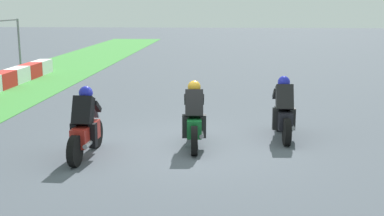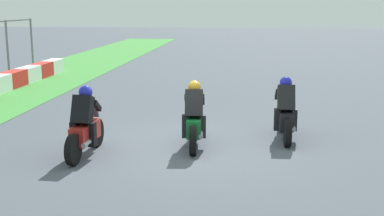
{
  "view_description": "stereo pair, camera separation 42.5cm",
  "coord_description": "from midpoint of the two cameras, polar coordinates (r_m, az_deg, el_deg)",
  "views": [
    {
      "loc": [
        -11.06,
        -0.81,
        3.2
      ],
      "look_at": [
        0.04,
        -0.04,
        0.9
      ],
      "focal_mm": 46.89,
      "sensor_mm": 36.0,
      "label": 1
    },
    {
      "loc": [
        -11.02,
        -1.23,
        3.2
      ],
      "look_at": [
        0.04,
        -0.04,
        0.9
      ],
      "focal_mm": 46.89,
      "sensor_mm": 36.0,
      "label": 2
    }
  ],
  "objects": [
    {
      "name": "rider_lane_a",
      "position": [
        12.31,
        9.39,
        -0.56
      ],
      "size": [
        2.04,
        0.54,
        1.51
      ],
      "rotation": [
        0.0,
        0.0,
        0.02
      ],
      "color": "black",
      "rests_on": "ground_plane"
    },
    {
      "name": "ground_plane",
      "position": [
        11.54,
        -1.29,
        -4.42
      ],
      "size": [
        120.0,
        120.0,
        0.0
      ],
      "primitive_type": "plane",
      "color": "#4A505A"
    },
    {
      "name": "rider_lane_c",
      "position": [
        10.94,
        -13.11,
        -2.25
      ],
      "size": [
        2.04,
        0.55,
        1.51
      ],
      "rotation": [
        0.0,
        0.0,
        -0.05
      ],
      "color": "black",
      "rests_on": "ground_plane"
    },
    {
      "name": "rider_lane_b",
      "position": [
        11.43,
        -0.81,
        -1.35
      ],
      "size": [
        2.04,
        0.55,
        1.51
      ],
      "rotation": [
        0.0,
        0.0,
        0.07
      ],
      "color": "black",
      "rests_on": "ground_plane"
    }
  ]
}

